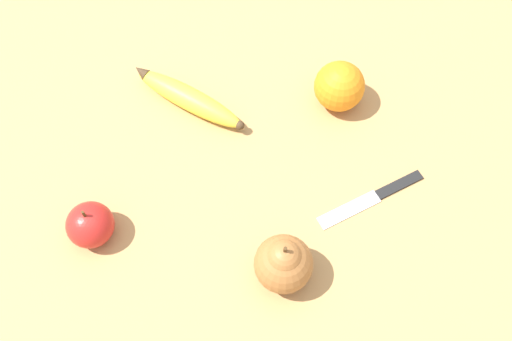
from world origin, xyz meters
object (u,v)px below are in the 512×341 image
Objects in this scene: orange at (339,86)px; apple at (90,225)px; paring_knife at (375,196)px; banana at (188,98)px; pear at (284,263)px.

apple is at bearing -165.06° from orange.
apple is 0.43m from paring_knife.
orange is at bearing -12.93° from paring_knife.
orange is at bearing -146.54° from banana.
pear reaches higher than banana.
pear is at bearing 148.69° from banana.
banana is at bearing 163.93° from orange.
banana is 2.41× the size of apple.
orange is at bearing 54.46° from pear.
pear is 0.56× the size of paring_knife.
paring_knife is (0.18, 0.07, -0.04)m from pear.
apple is (-0.44, -0.12, -0.01)m from orange.
orange reaches higher than banana.
pear is 0.29m from apple.
banana is 0.34m from pear.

